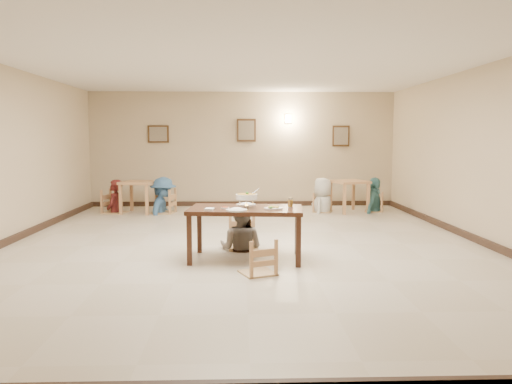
{
  "coord_description": "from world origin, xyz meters",
  "views": [
    {
      "loc": [
        -0.08,
        -8.21,
        1.75
      ],
      "look_at": [
        0.17,
        -0.58,
        0.95
      ],
      "focal_mm": 35.0,
      "sensor_mm": 36.0,
      "label": 1
    }
  ],
  "objects_px": {
    "main_table": "(246,213)",
    "curry_warmer": "(247,197)",
    "chair_near": "(258,240)",
    "bg_chair_ll": "(114,191)",
    "bg_diner_b": "(163,177)",
    "bg_diner_c": "(323,178)",
    "bg_table_left": "(139,187)",
    "bg_chair_rl": "(323,194)",
    "bg_diner_a": "(114,180)",
    "bg_table_right": "(349,186)",
    "bg_diner_d": "(375,177)",
    "chair_far": "(243,218)",
    "bg_chair_rr": "(374,194)",
    "bg_chair_lr": "(163,190)",
    "drink_glass": "(290,203)",
    "main_diner": "(241,202)"
  },
  "relations": [
    {
      "from": "chair_near",
      "to": "bg_diner_b",
      "type": "xyz_separation_m",
      "value": [
        -2.07,
        5.52,
        0.42
      ]
    },
    {
      "from": "bg_diner_c",
      "to": "bg_chair_rr",
      "type": "bearing_deg",
      "value": 117.91
    },
    {
      "from": "bg_table_left",
      "to": "chair_far",
      "type": "bearing_deg",
      "value": -58.3
    },
    {
      "from": "chair_far",
      "to": "bg_chair_rl",
      "type": "height_order",
      "value": "chair_far"
    },
    {
      "from": "drink_glass",
      "to": "bg_chair_rr",
      "type": "relative_size",
      "value": 0.16
    },
    {
      "from": "chair_far",
      "to": "bg_table_right",
      "type": "xyz_separation_m",
      "value": [
        2.6,
        3.99,
        0.13
      ]
    },
    {
      "from": "curry_warmer",
      "to": "bg_diner_d",
      "type": "height_order",
      "value": "bg_diner_d"
    },
    {
      "from": "bg_chair_lr",
      "to": "bg_chair_rr",
      "type": "distance_m",
      "value": 5.13
    },
    {
      "from": "bg_chair_rr",
      "to": "bg_diner_a",
      "type": "xyz_separation_m",
      "value": [
        -6.29,
        -0.06,
        0.37
      ]
    },
    {
      "from": "drink_glass",
      "to": "bg_diner_b",
      "type": "distance_m",
      "value": 5.34
    },
    {
      "from": "bg_chair_rl",
      "to": "bg_diner_d",
      "type": "distance_m",
      "value": 1.33
    },
    {
      "from": "main_diner",
      "to": "curry_warmer",
      "type": "bearing_deg",
      "value": 116.46
    },
    {
      "from": "bg_diner_a",
      "to": "bg_table_right",
      "type": "bearing_deg",
      "value": 96.32
    },
    {
      "from": "drink_glass",
      "to": "bg_diner_d",
      "type": "distance_m",
      "value": 5.4
    },
    {
      "from": "bg_table_right",
      "to": "bg_chair_rr",
      "type": "distance_m",
      "value": 0.67
    },
    {
      "from": "chair_near",
      "to": "bg_diner_d",
      "type": "bearing_deg",
      "value": -140.44
    },
    {
      "from": "bg_chair_lr",
      "to": "bg_diner_a",
      "type": "height_order",
      "value": "bg_diner_a"
    },
    {
      "from": "bg_chair_rl",
      "to": "bg_diner_d",
      "type": "bearing_deg",
      "value": -67.92
    },
    {
      "from": "bg_chair_ll",
      "to": "bg_chair_rr",
      "type": "relative_size",
      "value": 1.21
    },
    {
      "from": "chair_near",
      "to": "bg_chair_ll",
      "type": "xyz_separation_m",
      "value": [
        -3.23,
        5.55,
        0.09
      ]
    },
    {
      "from": "chair_far",
      "to": "bg_chair_ll",
      "type": "xyz_separation_m",
      "value": [
        -3.05,
        4.0,
        0.03
      ]
    },
    {
      "from": "main_table",
      "to": "curry_warmer",
      "type": "distance_m",
      "value": 0.25
    },
    {
      "from": "chair_far",
      "to": "bg_chair_rr",
      "type": "relative_size",
      "value": 1.14
    },
    {
      "from": "bg_table_left",
      "to": "bg_chair_rr",
      "type": "bearing_deg",
      "value": 0.67
    },
    {
      "from": "bg_diner_a",
      "to": "bg_diner_d",
      "type": "height_order",
      "value": "bg_diner_d"
    },
    {
      "from": "bg_chair_lr",
      "to": "bg_diner_b",
      "type": "xyz_separation_m",
      "value": [
        0.0,
        0.0,
        0.32
      ]
    },
    {
      "from": "bg_table_left",
      "to": "bg_chair_ll",
      "type": "xyz_separation_m",
      "value": [
        -0.58,
        0.01,
        -0.1
      ]
    },
    {
      "from": "main_table",
      "to": "bg_chair_lr",
      "type": "relative_size",
      "value": 1.57
    },
    {
      "from": "bg_table_left",
      "to": "bg_chair_rl",
      "type": "xyz_separation_m",
      "value": [
        4.43,
        0.03,
        -0.18
      ]
    },
    {
      "from": "chair_far",
      "to": "bg_diner_a",
      "type": "xyz_separation_m",
      "value": [
        -3.05,
        4.0,
        0.3
      ]
    },
    {
      "from": "main_diner",
      "to": "bg_table_right",
      "type": "distance_m",
      "value": 4.84
    },
    {
      "from": "chair_near",
      "to": "bg_diner_a",
      "type": "bearing_deg",
      "value": -81.68
    },
    {
      "from": "chair_near",
      "to": "bg_chair_rr",
      "type": "height_order",
      "value": "chair_near"
    },
    {
      "from": "curry_warmer",
      "to": "bg_chair_rl",
      "type": "distance_m",
      "value": 5.21
    },
    {
      "from": "bg_table_right",
      "to": "bg_chair_lr",
      "type": "height_order",
      "value": "bg_chair_lr"
    },
    {
      "from": "chair_far",
      "to": "drink_glass",
      "type": "height_order",
      "value": "chair_far"
    },
    {
      "from": "curry_warmer",
      "to": "bg_diner_a",
      "type": "bearing_deg",
      "value": 122.88
    },
    {
      "from": "main_table",
      "to": "bg_chair_rl",
      "type": "distance_m",
      "value": 5.16
    },
    {
      "from": "bg_diner_a",
      "to": "drink_glass",
      "type": "bearing_deg",
      "value": 44.96
    },
    {
      "from": "drink_glass",
      "to": "bg_chair_ll",
      "type": "bearing_deg",
      "value": 128.49
    },
    {
      "from": "bg_diner_b",
      "to": "bg_diner_c",
      "type": "relative_size",
      "value": 1.04
    },
    {
      "from": "main_table",
      "to": "curry_warmer",
      "type": "xyz_separation_m",
      "value": [
        0.01,
        -0.03,
        0.25
      ]
    },
    {
      "from": "main_table",
      "to": "main_diner",
      "type": "distance_m",
      "value": 0.69
    },
    {
      "from": "curry_warmer",
      "to": "bg_chair_lr",
      "type": "relative_size",
      "value": 0.32
    },
    {
      "from": "curry_warmer",
      "to": "bg_diner_b",
      "type": "bearing_deg",
      "value": 112.13
    },
    {
      "from": "bg_chair_rr",
      "to": "bg_diner_d",
      "type": "bearing_deg",
      "value": -26.01
    },
    {
      "from": "chair_near",
      "to": "bg_table_right",
      "type": "xyz_separation_m",
      "value": [
        2.42,
        5.54,
        0.19
      ]
    },
    {
      "from": "bg_diner_c",
      "to": "drink_glass",
      "type": "bearing_deg",
      "value": 11.37
    },
    {
      "from": "bg_table_right",
      "to": "bg_chair_lr",
      "type": "bearing_deg",
      "value": -179.77
    },
    {
      "from": "bg_diner_c",
      "to": "bg_diner_d",
      "type": "relative_size",
      "value": 1.0
    }
  ]
}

